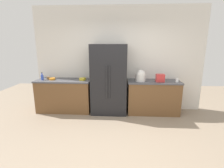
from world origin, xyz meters
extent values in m
plane|color=gray|center=(0.00, 0.00, 0.00)|extent=(9.70, 9.70, 0.00)
cube|color=silver|center=(0.00, 1.97, 1.45)|extent=(4.73, 0.10, 2.89)
cube|color=brown|center=(-1.52, 1.62, 0.43)|extent=(1.49, 0.58, 0.87)
cube|color=#4C4C51|center=(-1.52, 1.62, 0.89)|extent=(1.52, 0.61, 0.04)
cube|color=brown|center=(0.97, 1.62, 0.43)|extent=(1.37, 0.58, 0.87)
cube|color=#4C4C51|center=(0.97, 1.62, 0.89)|extent=(1.40, 0.61, 0.04)
cube|color=black|center=(-0.24, 1.59, 0.94)|extent=(0.94, 0.62, 1.88)
cylinder|color=#262628|center=(-0.28, 1.26, 0.94)|extent=(0.02, 0.02, 0.84)
cylinder|color=#262628|center=(-0.20, 1.26, 0.94)|extent=(0.02, 0.02, 0.84)
cube|color=red|center=(1.10, 1.52, 1.01)|extent=(0.21, 0.16, 0.20)
cylinder|color=silver|center=(0.60, 1.57, 1.00)|extent=(0.27, 0.27, 0.19)
sphere|color=silver|center=(0.60, 1.57, 1.09)|extent=(0.25, 0.25, 0.25)
cylinder|color=blue|center=(-2.08, 1.56, 0.98)|extent=(0.07, 0.07, 0.14)
cylinder|color=blue|center=(-2.08, 1.56, 1.08)|extent=(0.03, 0.03, 0.06)
cylinder|color=#333338|center=(-2.08, 1.56, 1.11)|extent=(0.04, 0.04, 0.02)
cylinder|color=white|center=(1.53, 1.47, 0.96)|extent=(0.08, 0.08, 0.10)
cylinder|color=brown|center=(-1.97, 1.66, 0.95)|extent=(0.08, 0.08, 0.07)
cylinder|color=orange|center=(-1.82, 1.60, 0.93)|extent=(0.16, 0.16, 0.05)
cylinder|color=yellow|center=(-0.97, 1.60, 0.94)|extent=(0.18, 0.18, 0.06)
camera|label=1|loc=(0.10, -2.87, 1.88)|focal=27.09mm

